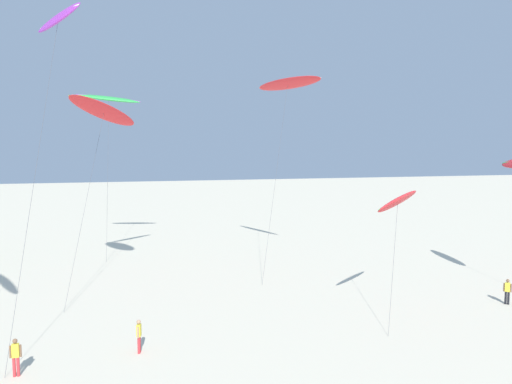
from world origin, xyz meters
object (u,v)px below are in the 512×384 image
Objects in this scene: flying_kite_3 at (109,99)px; person_near_right at (139,335)px; flying_kite_2 at (58,18)px; flying_kite_4 at (398,201)px; person_near_left at (507,290)px; person_foreground_walker at (16,356)px; flying_kite_5 at (288,84)px; flying_kite_6 at (104,112)px.

flying_kite_3 reaches higher than person_near_right.
flying_kite_2 is 2.35× the size of flying_kite_4.
flying_kite_2 is at bearing 168.58° from person_near_left.
person_foreground_walker reaches higher than person_near_left.
flying_kite_5 is at bearing -35.71° from flying_kite_3.
flying_kite_3 is at bearing 125.41° from flying_kite_4.
flying_kite_4 reaches higher than person_near_right.
flying_kite_2 is 11.02m from flying_kite_6.
flying_kite_2 is 1.28× the size of flying_kite_6.
flying_kite_3 is at bearing 144.29° from flying_kite_5.
flying_kite_4 is at bearing 5.99° from person_near_right.
flying_kite_6 is 8.33× the size of person_foreground_walker.
person_near_left is 0.99× the size of person_near_right.
flying_kite_5 is at bearing 41.37° from person_foreground_walker.
flying_kite_3 is 9.24× the size of person_near_right.
flying_kite_2 is 33.04m from person_near_left.
flying_kite_3 reaches higher than flying_kite_4.
flying_kite_2 is at bearing 164.84° from flying_kite_4.
flying_kite_4 is at bearing -54.59° from flying_kite_3.
flying_kite_4 is at bearing -40.74° from flying_kite_6.
flying_kite_3 is 30.81m from person_foreground_walker.
person_foreground_walker is at bearing -168.45° from person_near_right.
person_near_left is at bearing -11.42° from flying_kite_2.
flying_kite_3 is 1.08× the size of flying_kite_6.
person_foreground_walker is at bearing -138.63° from flying_kite_5.
flying_kite_4 is 0.54× the size of flying_kite_6.
flying_kite_3 is at bearing 83.14° from flying_kite_2.
flying_kite_3 reaches higher than person_foreground_walker.
flying_kite_2 is 18.77m from person_near_right.
flying_kite_2 is 23.00m from flying_kite_4.
flying_kite_6 is (-17.49, 15.06, 6.15)m from flying_kite_4.
flying_kite_6 reaches higher than person_near_left.
person_near_right reaches higher than person_near_left.
flying_kite_5 reaches higher than flying_kite_4.
flying_kite_2 reaches higher than flying_kite_3.
flying_kite_5 is at bearing 25.83° from flying_kite_2.
person_foreground_walker is at bearing -172.56° from flying_kite_4.
flying_kite_2 is at bearing -96.86° from flying_kite_3.
person_foreground_walker is 1.03× the size of person_near_left.
person_foreground_walker is at bearing -175.21° from person_near_left.
flying_kite_5 is (17.18, 8.32, -2.12)m from flying_kite_2.
flying_kite_6 is 21.91m from person_foreground_walker.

